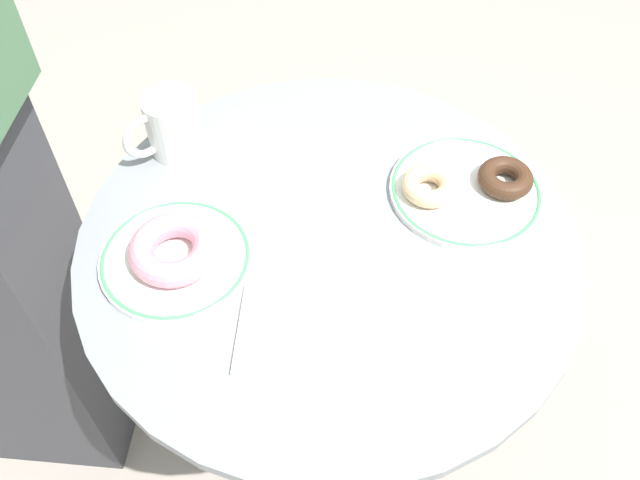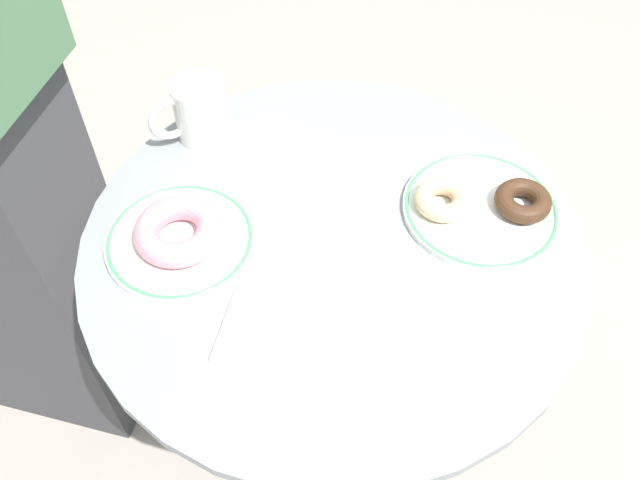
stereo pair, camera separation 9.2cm
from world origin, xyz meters
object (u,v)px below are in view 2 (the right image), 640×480
object	(u,v)px
plate_left	(179,240)
plate_right	(479,208)
donut_chocolate	(522,201)
coffee_mug	(197,111)
donut_pink_frosted	(177,231)
paper_napkin	(269,325)
cafe_table	(330,331)
donut_glazed	(442,199)

from	to	relation	value
plate_left	plate_right	bearing A→B (deg)	7.82
donut_chocolate	coffee_mug	bearing A→B (deg)	160.95
plate_left	donut_pink_frosted	world-z (taller)	donut_pink_frosted
donut_pink_frosted	donut_chocolate	size ratio (longest dim) A/B	1.50
paper_napkin	coffee_mug	distance (m)	0.38
cafe_table	plate_right	bearing A→B (deg)	13.32
paper_napkin	donut_glazed	bearing A→B (deg)	39.19
coffee_mug	plate_left	bearing A→B (deg)	-91.73
coffee_mug	donut_pink_frosted	bearing A→B (deg)	-91.37
paper_napkin	coffee_mug	size ratio (longest dim) A/B	1.10
plate_left	paper_napkin	distance (m)	0.19
plate_left	plate_right	xyz separation A→B (m)	(0.43, 0.06, 0.00)
donut_chocolate	donut_glazed	xyz separation A→B (m)	(-0.12, 0.00, 0.00)
donut_glazed	paper_napkin	world-z (taller)	donut_glazed
plate_right	donut_glazed	xyz separation A→B (m)	(-0.06, 0.00, 0.02)
plate_left	donut_glazed	distance (m)	0.38
plate_right	donut_chocolate	distance (m)	0.06
plate_right	coffee_mug	xyz separation A→B (m)	(-0.42, 0.16, 0.04)
cafe_table	donut_glazed	distance (m)	0.32
cafe_table	plate_left	bearing A→B (deg)	-177.82
donut_pink_frosted	paper_napkin	size ratio (longest dim) A/B	0.93
plate_left	coffee_mug	size ratio (longest dim) A/B	1.76
donut_glazed	plate_left	bearing A→B (deg)	-170.80
cafe_table	coffee_mug	distance (m)	0.43
donut_pink_frosted	donut_glazed	size ratio (longest dim) A/B	1.50
donut_chocolate	paper_napkin	size ratio (longest dim) A/B	0.62
cafe_table	plate_left	distance (m)	0.34
donut_chocolate	donut_glazed	size ratio (longest dim) A/B	1.00
donut_pink_frosted	paper_napkin	world-z (taller)	donut_pink_frosted
cafe_table	donut_pink_frosted	bearing A→B (deg)	-177.23
donut_chocolate	paper_napkin	world-z (taller)	donut_chocolate
donut_glazed	coffee_mug	size ratio (longest dim) A/B	0.68
paper_napkin	coffee_mug	world-z (taller)	coffee_mug
plate_right	donut_chocolate	world-z (taller)	donut_chocolate
plate_right	paper_napkin	size ratio (longest dim) A/B	1.72
donut_pink_frosted	plate_right	bearing A→B (deg)	8.13
cafe_table	coffee_mug	bearing A→B (deg)	134.07
plate_right	paper_napkin	distance (m)	0.36
plate_left	paper_napkin	world-z (taller)	plate_left
donut_chocolate	plate_right	bearing A→B (deg)	178.23
cafe_table	coffee_mug	size ratio (longest dim) A/B	6.02
plate_right	coffee_mug	bearing A→B (deg)	158.79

